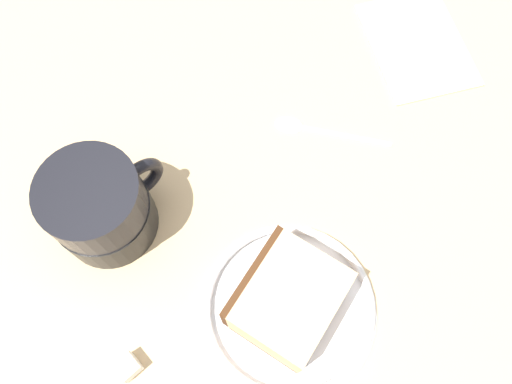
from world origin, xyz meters
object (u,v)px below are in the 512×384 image
small_plate (290,308)px  cake_slice (289,300)px  tea_mug (104,210)px  folded_napkin (418,44)px  teaspoon (309,127)px  sugar_cube (129,367)px

small_plate → cake_slice: (0.13, 0.24, 2.92)cm
small_plate → tea_mug: tea_mug is taller
folded_napkin → tea_mug: bearing=128.2°
tea_mug → teaspoon: tea_mug is taller
small_plate → folded_napkin: size_ratio=1.15×
small_plate → tea_mug: size_ratio=1.62×
small_plate → tea_mug: (6.87, 17.63, 3.10)cm
tea_mug → sugar_cube: (-13.17, -4.01, -2.85)cm
small_plate → teaspoon: size_ratio=1.30×
small_plate → folded_napkin: small_plate is taller
folded_napkin → cake_slice: bearing=157.1°
teaspoon → sugar_cube: sugar_cube is taller
small_plate → tea_mug: bearing=68.7°
cake_slice → teaspoon: bearing=-3.4°
sugar_cube → folded_napkin: bearing=-35.4°
small_plate → cake_slice: cake_slice is taller
cake_slice → folded_napkin: (30.63, -12.93, -3.30)cm
small_plate → sugar_cube: sugar_cube is taller
tea_mug → teaspoon: 22.38cm
cake_slice → teaspoon: size_ratio=0.92×
small_plate → sugar_cube: size_ratio=8.66×
small_plate → cake_slice: 2.93cm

